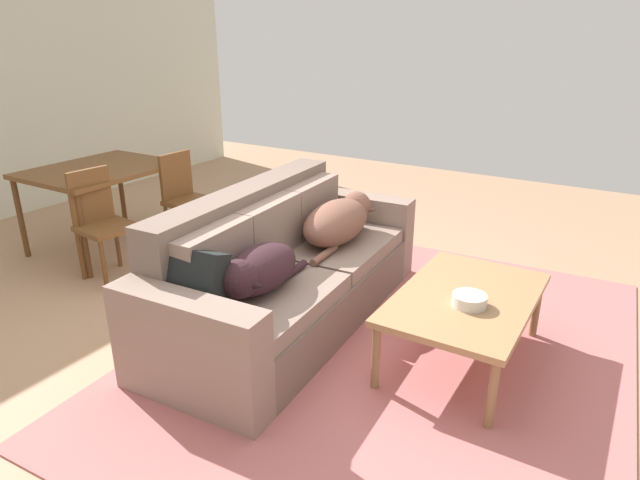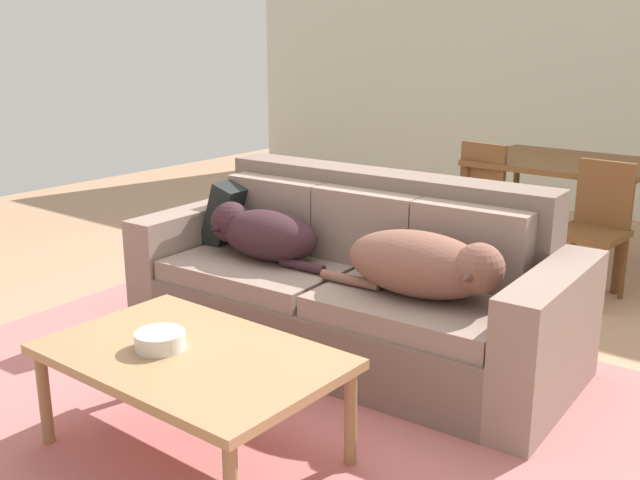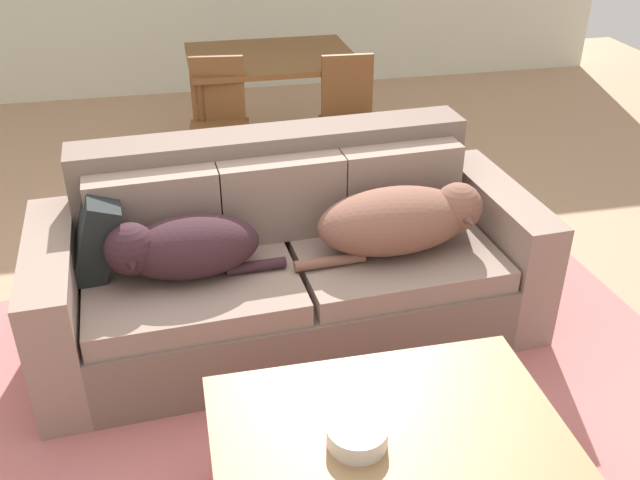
# 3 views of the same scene
# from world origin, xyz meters

# --- Properties ---
(ground_plane) EXTENTS (10.00, 10.00, 0.00)m
(ground_plane) POSITION_xyz_m (0.00, 0.00, 0.00)
(ground_plane) COLOR tan
(back_partition) EXTENTS (8.00, 0.12, 2.70)m
(back_partition) POSITION_xyz_m (0.00, 4.00, 1.35)
(back_partition) COLOR beige
(back_partition) RESTS_ON ground
(area_rug) EXTENTS (3.76, 3.02, 0.01)m
(area_rug) POSITION_xyz_m (0.14, -0.79, 0.01)
(area_rug) COLOR #C46C6A
(area_rug) RESTS_ON ground
(couch) EXTENTS (2.41, 1.09, 0.93)m
(couch) POSITION_xyz_m (0.14, 0.06, 0.35)
(couch) COLOR #735F54
(couch) RESTS_ON ground
(dog_on_left_cushion) EXTENTS (0.78, 0.39, 0.29)m
(dog_on_left_cushion) POSITION_xyz_m (-0.37, -0.12, 0.60)
(dog_on_left_cushion) COLOR #351D23
(dog_on_left_cushion) RESTS_ON couch
(dog_on_right_cushion) EXTENTS (0.92, 0.42, 0.31)m
(dog_on_right_cushion) POSITION_xyz_m (0.65, -0.10, 0.62)
(dog_on_right_cushion) COLOR brown
(dog_on_right_cushion) RESTS_ON couch
(throw_pillow_by_left_arm) EXTENTS (0.29, 0.40, 0.41)m
(throw_pillow_by_left_arm) POSITION_xyz_m (-0.74, 0.06, 0.63)
(throw_pillow_by_left_arm) COLOR black
(throw_pillow_by_left_arm) RESTS_ON couch
(coffee_table) EXTENTS (1.18, 0.76, 0.46)m
(coffee_table) POSITION_xyz_m (0.25, -1.20, 0.41)
(coffee_table) COLOR #AB7F53
(coffee_table) RESTS_ON ground
(bowl_on_coffee_table) EXTENTS (0.20, 0.20, 0.07)m
(bowl_on_coffee_table) POSITION_xyz_m (0.13, -1.26, 0.49)
(bowl_on_coffee_table) COLOR silver
(bowl_on_coffee_table) RESTS_ON coffee_table
(dining_table) EXTENTS (1.21, 0.97, 0.77)m
(dining_table) POSITION_xyz_m (0.41, 2.28, 0.70)
(dining_table) COLOR brown
(dining_table) RESTS_ON ground
(dining_chair_near_left) EXTENTS (0.44, 0.44, 0.90)m
(dining_chair_near_left) POSITION_xyz_m (-0.04, 1.74, 0.50)
(dining_chair_near_left) COLOR brown
(dining_chair_near_left) RESTS_ON ground
(dining_chair_near_right) EXTENTS (0.42, 0.42, 0.88)m
(dining_chair_near_right) POSITION_xyz_m (0.85, 1.67, 0.49)
(dining_chair_near_right) COLOR brown
(dining_chair_near_right) RESTS_ON ground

